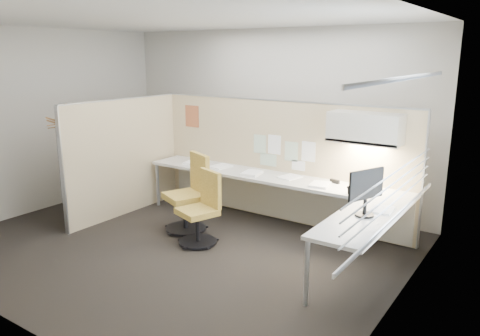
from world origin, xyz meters
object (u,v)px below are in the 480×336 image
Objects in this scene: desk at (285,190)px; monitor at (366,190)px; chair_right at (202,211)px; phone at (358,190)px; chair_left at (190,196)px.

monitor is at bearing -28.55° from desk.
chair_right reaches higher than desk.
desk is 1.05m from phone.
desk is 1.17m from chair_right.
desk is 7.91× the size of monitor.
phone is at bearing 48.47° from monitor.
chair_left is 2.56m from monitor.
chair_left is 2.27m from phone.
phone is (-0.34, 0.72, -0.24)m from monitor.
chair_right is 3.65× the size of phone.
monitor reaches higher than chair_right.
chair_left is at bearing 166.54° from chair_right.
monitor is (1.37, -0.75, 0.42)m from desk.
monitor is (2.50, -0.10, 0.53)m from chair_left.
phone is (1.03, -0.02, 0.18)m from desk.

